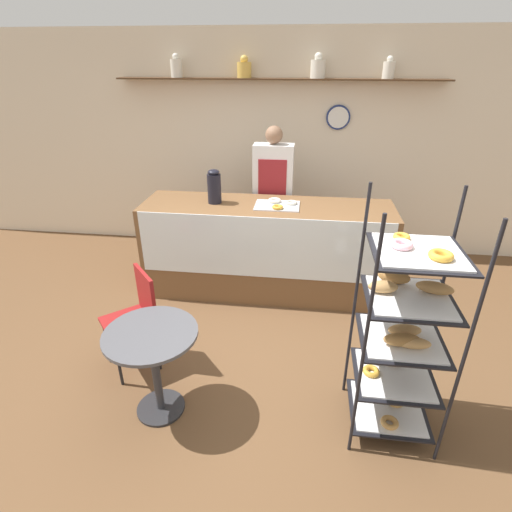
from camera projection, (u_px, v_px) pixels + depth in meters
ground_plane at (249, 372)px, 3.35m from camera, size 14.00×14.00×0.00m
back_wall at (278, 145)px, 5.07m from camera, size 10.00×0.30×2.70m
display_counter at (266, 249)px, 4.32m from camera, size 2.60×0.72×1.01m
pastry_rack at (401, 333)px, 2.56m from camera, size 0.58×0.57×1.69m
person_worker at (273, 196)px, 4.60m from camera, size 0.44×0.23×1.72m
cafe_table at (153, 353)px, 2.77m from camera, size 0.64×0.64×0.71m
cafe_chair at (137, 311)px, 3.24m from camera, size 0.54×0.54×0.86m
coffee_carafe at (214, 187)px, 4.09m from camera, size 0.14×0.14×0.35m
donut_tray_counter at (278, 204)px, 4.07m from camera, size 0.45×0.33×0.05m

